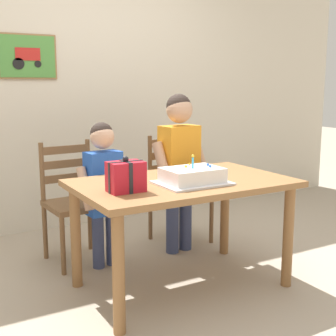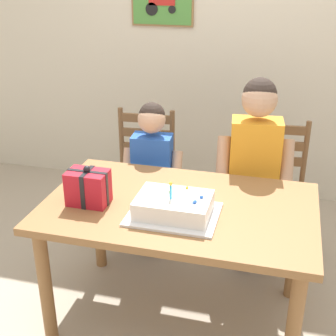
{
  "view_description": "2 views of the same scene",
  "coord_description": "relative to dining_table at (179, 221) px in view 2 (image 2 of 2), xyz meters",
  "views": [
    {
      "loc": [
        -1.55,
        -2.52,
        1.36
      ],
      "look_at": [
        -0.07,
        0.06,
        0.81
      ],
      "focal_mm": 49.31,
      "sensor_mm": 36.0,
      "label": 1
    },
    {
      "loc": [
        0.49,
        -2.06,
        1.89
      ],
      "look_at": [
        -0.06,
        0.02,
        0.93
      ],
      "focal_mm": 49.77,
      "sensor_mm": 36.0,
      "label": 2
    }
  ],
  "objects": [
    {
      "name": "ground_plane",
      "position": [
        0.0,
        0.0,
        -0.63
      ],
      "size": [
        20.0,
        20.0,
        0.0
      ],
      "primitive_type": "plane",
      "color": "tan"
    },
    {
      "name": "child_older",
      "position": [
        0.33,
        0.58,
        0.15
      ],
      "size": [
        0.48,
        0.28,
        1.28
      ],
      "color": "#38426B",
      "rests_on": "ground"
    },
    {
      "name": "back_wall",
      "position": [
        -0.0,
        1.75,
        0.67
      ],
      "size": [
        6.4,
        0.11,
        2.6
      ],
      "color": "beige",
      "rests_on": "ground"
    },
    {
      "name": "dining_table",
      "position": [
        0.0,
        0.0,
        0.0
      ],
      "size": [
        1.4,
        0.87,
        0.74
      ],
      "color": "olive",
      "rests_on": "ground"
    },
    {
      "name": "birthday_cake",
      "position": [
        0.0,
        -0.12,
        0.15
      ],
      "size": [
        0.44,
        0.34,
        0.19
      ],
      "color": "silver",
      "rests_on": "dining_table"
    },
    {
      "name": "gift_box_red_large",
      "position": [
        -0.45,
        -0.11,
        0.19
      ],
      "size": [
        0.21,
        0.15,
        0.21
      ],
      "color": "red",
      "rests_on": "dining_table"
    },
    {
      "name": "chair_right",
      "position": [
        0.46,
        0.82,
        -0.17
      ],
      "size": [
        0.46,
        0.46,
        0.92
      ],
      "color": "brown",
      "rests_on": "ground"
    },
    {
      "name": "child_younger",
      "position": [
        -0.32,
        0.58,
        0.03
      ],
      "size": [
        0.4,
        0.24,
        1.09
      ],
      "color": "#38426B",
      "rests_on": "ground"
    },
    {
      "name": "chair_left",
      "position": [
        -0.47,
        0.82,
        -0.17
      ],
      "size": [
        0.45,
        0.45,
        0.92
      ],
      "color": "brown",
      "rests_on": "ground"
    }
  ]
}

